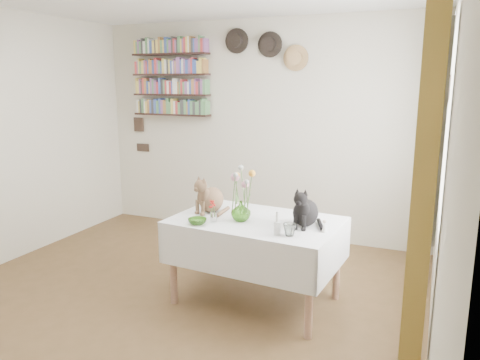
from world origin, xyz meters
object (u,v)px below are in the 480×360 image
at_px(black_cat, 306,206).
at_px(flower_vase, 241,211).
at_px(tabby_cat, 211,193).
at_px(bookshelf_unit, 171,78).
at_px(dining_table, 256,240).

xyz_separation_m(black_cat, flower_vase, (-0.51, -0.08, -0.08)).
height_order(tabby_cat, bookshelf_unit, bookshelf_unit).
xyz_separation_m(dining_table, bookshelf_unit, (-1.75, 1.63, 1.31)).
height_order(flower_vase, bookshelf_unit, bookshelf_unit).
bearing_deg(tabby_cat, flower_vase, -2.99).
xyz_separation_m(tabby_cat, bookshelf_unit, (-1.31, 1.55, 0.97)).
xyz_separation_m(dining_table, black_cat, (0.41, 0.01, 0.34)).
height_order(tabby_cat, flower_vase, tabby_cat).
bearing_deg(bookshelf_unit, black_cat, -36.98).
xyz_separation_m(black_cat, bookshelf_unit, (-2.15, 1.62, 0.97)).
relative_size(tabby_cat, bookshelf_unit, 0.33).
distance_m(dining_table, bookshelf_unit, 2.72).
bearing_deg(bookshelf_unit, dining_table, -42.96).
distance_m(dining_table, black_cat, 0.53).
relative_size(dining_table, black_cat, 4.35).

